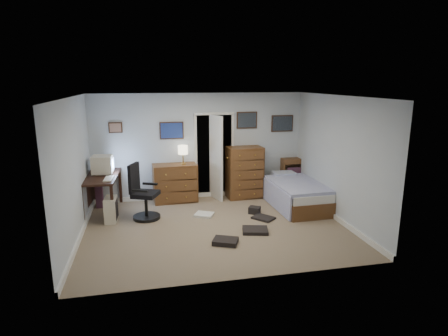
% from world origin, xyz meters
% --- Properties ---
extents(floor, '(5.00, 4.00, 0.02)m').
position_xyz_m(floor, '(0.00, 0.00, -0.01)').
color(floor, gray).
rests_on(floor, ground).
extents(computer_desk, '(0.74, 1.46, 0.82)m').
position_xyz_m(computer_desk, '(-2.30, 1.31, 0.63)').
color(computer_desk, black).
rests_on(computer_desk, floor).
extents(crt_monitor, '(0.45, 0.42, 0.40)m').
position_xyz_m(crt_monitor, '(-2.18, 1.46, 1.03)').
color(crt_monitor, beige).
rests_on(crt_monitor, computer_desk).
extents(keyboard, '(0.19, 0.45, 0.03)m').
position_xyz_m(keyboard, '(-2.02, 0.96, 0.84)').
color(keyboard, beige).
rests_on(keyboard, computer_desk).
extents(pc_tower, '(0.25, 0.47, 0.49)m').
position_xyz_m(pc_tower, '(-2.00, 0.76, 0.25)').
color(pc_tower, beige).
rests_on(pc_tower, floor).
extents(office_chair, '(0.73, 0.73, 1.15)m').
position_xyz_m(office_chair, '(-1.36, 0.77, 0.44)').
color(office_chair, black).
rests_on(office_chair, floor).
extents(media_stack, '(0.16, 0.16, 0.77)m').
position_xyz_m(media_stack, '(-2.32, 1.68, 0.39)').
color(media_stack, maroon).
rests_on(media_stack, floor).
extents(low_dresser, '(1.03, 0.56, 0.89)m').
position_xyz_m(low_dresser, '(-0.62, 1.77, 0.44)').
color(low_dresser, brown).
rests_on(low_dresser, floor).
extents(table_lamp, '(0.24, 0.24, 0.43)m').
position_xyz_m(table_lamp, '(-0.42, 1.78, 1.21)').
color(table_lamp, gold).
rests_on(table_lamp, low_dresser).
extents(doorway, '(0.96, 1.12, 2.05)m').
position_xyz_m(doorway, '(0.35, 2.27, 1.00)').
color(doorway, black).
rests_on(doorway, floor).
extents(tall_dresser, '(0.87, 0.55, 1.24)m').
position_xyz_m(tall_dresser, '(1.04, 1.75, 0.62)').
color(tall_dresser, brown).
rests_on(tall_dresser, floor).
extents(headboard_bookcase, '(0.99, 0.26, 0.89)m').
position_xyz_m(headboard_bookcase, '(2.53, 1.86, 0.47)').
color(headboard_bookcase, brown).
rests_on(headboard_bookcase, floor).
extents(bed, '(1.08, 1.93, 0.62)m').
position_xyz_m(bed, '(1.99, 0.86, 0.29)').
color(bed, brown).
rests_on(bed, floor).
extents(wall_posters, '(4.38, 0.04, 0.60)m').
position_xyz_m(wall_posters, '(0.57, 1.98, 1.75)').
color(wall_posters, '#331E11').
rests_on(wall_posters, floor).
extents(floor_clutter, '(1.66, 1.89, 0.15)m').
position_xyz_m(floor_clutter, '(0.48, -0.10, 0.04)').
color(floor_clutter, silver).
rests_on(floor_clutter, floor).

